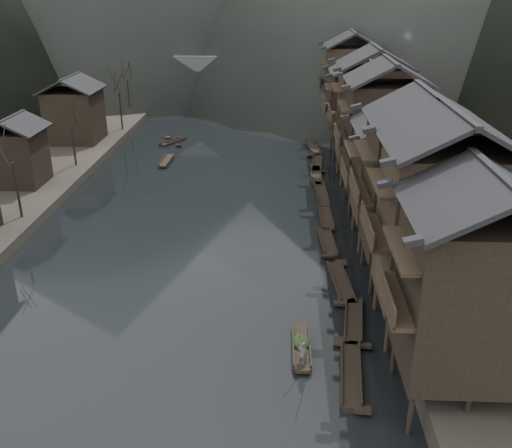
{
  "coord_description": "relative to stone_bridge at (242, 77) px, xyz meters",
  "views": [
    {
      "loc": [
        7.49,
        -33.22,
        21.21
      ],
      "look_at": [
        5.47,
        10.39,
        2.5
      ],
      "focal_mm": 40.0,
      "sensor_mm": 36.0,
      "label": 1
    }
  ],
  "objects": [
    {
      "name": "boatman",
      "position": [
        8.95,
        -77.4,
        -3.86
      ],
      "size": [
        0.7,
        0.6,
        1.63
      ],
      "primitive_type": "imported",
      "rotation": [
        0.0,
        0.0,
        2.71
      ],
      "color": "#58585A",
      "rests_on": "hero_sampan"
    },
    {
      "name": "cargo_heap",
      "position": [
        8.95,
        -75.38,
        -4.34
      ],
      "size": [
        1.12,
        1.47,
        0.67
      ],
      "primitive_type": "ellipsoid",
      "color": "black",
      "rests_on": "hero_sampan"
    },
    {
      "name": "water",
      "position": [
        0.0,
        -72.0,
        -5.11
      ],
      "size": [
        300.0,
        300.0,
        0.0
      ],
      "primitive_type": "plane",
      "color": "black",
      "rests_on": "ground"
    },
    {
      "name": "bare_trees",
      "position": [
        -17.0,
        -46.41,
        1.66
      ],
      "size": [
        3.92,
        73.07,
        7.84
      ],
      "color": "black",
      "rests_on": "left_bank"
    },
    {
      "name": "midriver_boats",
      "position": [
        -7.47,
        -31.79,
        -4.91
      ],
      "size": [
        3.3,
        14.79,
        0.44
      ],
      "color": "black",
      "rests_on": "water"
    },
    {
      "name": "stilt_houses",
      "position": [
        17.28,
        -52.69,
        3.73
      ],
      "size": [
        9.0,
        67.6,
        15.06
      ],
      "color": "black",
      "rests_on": "ground"
    },
    {
      "name": "moored_sampans",
      "position": [
        11.89,
        -52.92,
        -4.91
      ],
      "size": [
        2.7,
        55.75,
        0.47
      ],
      "color": "black",
      "rests_on": "water"
    },
    {
      "name": "bamboo_pole",
      "position": [
        9.15,
        -77.4,
        -1.22
      ],
      "size": [
        1.19,
        2.22,
        3.63
      ],
      "primitive_type": "cylinder",
      "rotation": [
        0.59,
        0.0,
        -0.48
      ],
      "color": "#8C7A51",
      "rests_on": "boatman"
    },
    {
      "name": "hero_sampan",
      "position": [
        8.95,
        -75.61,
        -4.91
      ],
      "size": [
        1.07,
        5.09,
        0.44
      ],
      "color": "black",
      "rests_on": "water"
    },
    {
      "name": "right_bank",
      "position": [
        35.0,
        -32.0,
        -4.21
      ],
      "size": [
        40.0,
        200.0,
        1.8
      ],
      "primitive_type": "cube",
      "color": "#2D2823",
      "rests_on": "ground"
    },
    {
      "name": "stone_bridge",
      "position": [
        0.0,
        0.0,
        0.0
      ],
      "size": [
        40.0,
        6.0,
        9.0
      ],
      "color": "#4C4C4F",
      "rests_on": "ground"
    }
  ]
}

